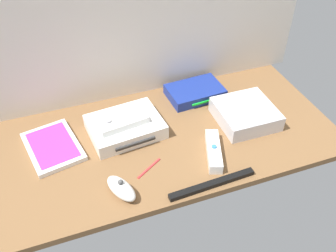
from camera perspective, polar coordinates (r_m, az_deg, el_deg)
ground_plane at (r=112.68cm, az=0.00°, el=-1.91°), size 100.00×48.00×2.00cm
back_wall at (r=114.55cm, az=-4.43°, el=18.47°), size 110.00×1.20×64.00cm
game_console at (r=112.55cm, az=-6.45°, el=-0.10°), size 22.44×18.01×4.40cm
mini_computer at (r=118.26cm, az=11.63°, el=1.85°), size 17.16×17.16×5.30cm
game_case at (r=112.63cm, az=-17.00°, el=-2.98°), size 16.97×21.24×1.56cm
network_router at (r=126.70cm, az=4.10°, el=5.16°), size 18.67×13.13×3.40cm
remote_wand at (r=106.14cm, az=6.91°, el=-3.76°), size 8.39×15.15×3.40cm
remote_nunchuk at (r=96.40cm, az=-7.08°, el=-9.34°), size 8.09×10.93×5.10cm
remote_classic_pad at (r=110.16cm, az=-7.10°, el=0.96°), size 15.40×9.98×2.40cm
sensor_bar at (r=98.97cm, az=6.69°, el=-8.73°), size 24.05×2.77×1.40cm
stylus_pen at (r=102.71cm, az=-2.90°, el=-6.31°), size 8.02×5.34×0.70cm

